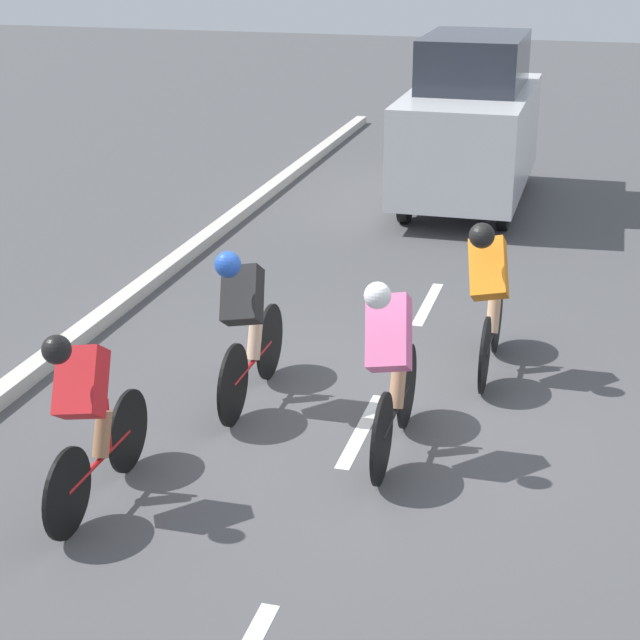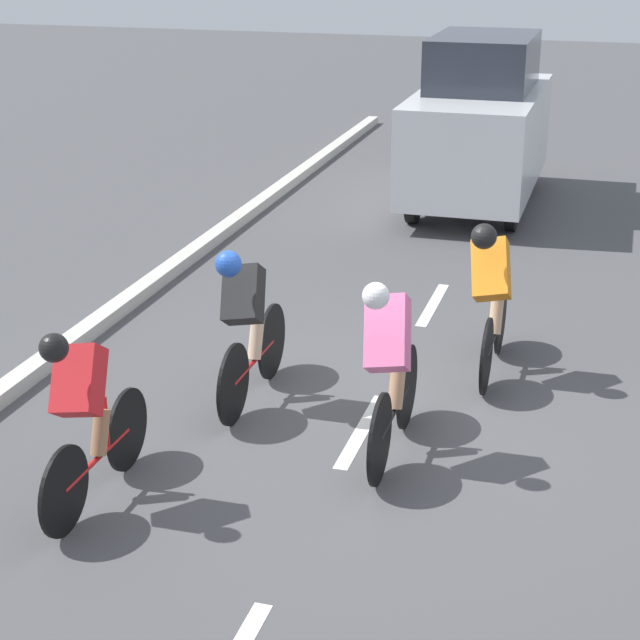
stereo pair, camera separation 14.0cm
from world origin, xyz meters
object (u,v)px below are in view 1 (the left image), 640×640
(cyclist_orange, at_px, (489,293))
(cyclist_black, at_px, (245,322))
(cyclist_pink, at_px, (391,364))
(cyclist_red, at_px, (87,413))
(support_car, at_px, (470,123))

(cyclist_orange, bearing_deg, cyclist_black, 31.73)
(cyclist_pink, bearing_deg, cyclist_red, 34.36)
(cyclist_orange, xyz_separation_m, cyclist_black, (1.94, 1.20, -0.04))
(cyclist_red, xyz_separation_m, support_car, (-1.40, -9.35, 0.46))
(cyclist_orange, xyz_separation_m, cyclist_red, (2.45, 3.15, -0.06))
(cyclist_orange, bearing_deg, support_car, -80.44)
(support_car, bearing_deg, cyclist_pink, 93.65)
(cyclist_pink, height_order, support_car, support_car)
(cyclist_red, bearing_deg, cyclist_orange, -127.89)
(cyclist_black, bearing_deg, support_car, -96.88)
(cyclist_red, bearing_deg, support_car, -98.53)
(cyclist_orange, bearing_deg, cyclist_red, 52.11)
(cyclist_black, bearing_deg, cyclist_red, 75.35)
(support_car, bearing_deg, cyclist_orange, 99.56)
(cyclist_orange, distance_m, support_car, 6.31)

